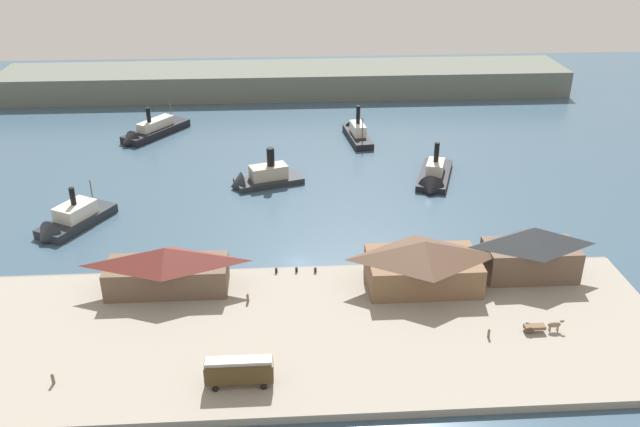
{
  "coord_description": "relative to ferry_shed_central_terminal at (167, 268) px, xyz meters",
  "views": [
    {
      "loc": [
        -2.55,
        -103.76,
        60.77
      ],
      "look_at": [
        5.06,
        15.49,
        2.0
      ],
      "focal_mm": 37.58,
      "sensor_mm": 36.0,
      "label": 1
    }
  ],
  "objects": [
    {
      "name": "mooring_post_west",
      "position": [
        21.08,
        4.07,
        -3.44
      ],
      "size": [
        0.44,
        0.44,
        0.9
      ],
      "primitive_type": "cylinder",
      "color": "black",
      "rests_on": "quay_promenade"
    },
    {
      "name": "street_tram",
      "position": [
        12.67,
        -24.25,
        -1.48
      ],
      "size": [
        9.01,
        2.68,
        4.1
      ],
      "color": "#4C381E",
      "rests_on": "quay_promenade"
    },
    {
      "name": "pedestrian_walking_west",
      "position": [
        48.59,
        -16.2,
        -3.18
      ],
      "size": [
        0.38,
        0.38,
        1.55
      ],
      "color": "#6B5B4C",
      "rests_on": "quay_promenade"
    },
    {
      "name": "ferry_approaching_east",
      "position": [
        -15.84,
        77.9,
        -3.64
      ],
      "size": [
        17.53,
        21.73,
        9.81
      ],
      "color": "black",
      "rests_on": "ground"
    },
    {
      "name": "ferry_outer_harbor",
      "position": [
        -22.77,
        25.06,
        -3.55
      ],
      "size": [
        14.06,
        18.6,
        10.05
      ],
      "color": "#23282D",
      "rests_on": "ground"
    },
    {
      "name": "ferry_moored_west",
      "position": [
        14.19,
        44.25,
        -3.55
      ],
      "size": [
        17.42,
        10.88,
        10.74
      ],
      "color": "#23282D",
      "rests_on": "ground"
    },
    {
      "name": "quay_promenade",
      "position": [
        21.39,
        -12.72,
        -4.49
      ],
      "size": [
        110.0,
        36.0,
        1.2
      ],
      "primitive_type": "cube",
      "color": "gray",
      "rests_on": "ground"
    },
    {
      "name": "ferry_shed_east_terminal",
      "position": [
        41.69,
        -1.26,
        0.21
      ],
      "size": [
        18.46,
        11.12,
        8.07
      ],
      "color": "brown",
      "rests_on": "quay_promenade"
    },
    {
      "name": "ground_plane",
      "position": [
        21.39,
        9.28,
        -5.09
      ],
      "size": [
        320.0,
        320.0,
        0.0
      ],
      "primitive_type": "plane",
      "color": "#385166"
    },
    {
      "name": "pedestrian_standing_center",
      "position": [
        -12.08,
        -22.52,
        -3.11
      ],
      "size": [
        0.42,
        0.42,
        1.72
      ],
      "color": "#6B5B4C",
      "rests_on": "quay_promenade"
    },
    {
      "name": "ferry_shed_central_terminal",
      "position": [
        0.0,
        0.0,
        0.0
      ],
      "size": [
        19.86,
        7.99,
        7.65
      ],
      "color": "brown",
      "rests_on": "quay_promenade"
    },
    {
      "name": "horse_cart",
      "position": [
        56.89,
        -15.28,
        -2.96
      ],
      "size": [
        5.94,
        1.31,
        1.87
      ],
      "color": "brown",
      "rests_on": "quay_promenade"
    },
    {
      "name": "ferry_departing_north",
      "position": [
        53.3,
        42.75,
        -3.91
      ],
      "size": [
        12.11,
        20.56,
        10.85
      ],
      "color": "black",
      "rests_on": "ground"
    },
    {
      "name": "ferry_mid_harbor",
      "position": [
        39.27,
        73.97,
        -3.55
      ],
      "size": [
        6.58,
        18.82,
        10.59
      ],
      "color": "black",
      "rests_on": "ground"
    },
    {
      "name": "far_headland",
      "position": [
        21.39,
        119.28,
        -1.09
      ],
      "size": [
        180.0,
        24.0,
        8.0
      ],
      "primitive_type": "cube",
      "color": "#60665B",
      "rests_on": "ground"
    },
    {
      "name": "mooring_post_east",
      "position": [
        24.3,
        3.75,
        -3.44
      ],
      "size": [
        0.44,
        0.44,
        0.9
      ],
      "primitive_type": "cylinder",
      "color": "black",
      "rests_on": "quay_promenade"
    },
    {
      "name": "seawall_edge",
      "position": [
        21.39,
        5.68,
        -4.59
      ],
      "size": [
        110.0,
        0.8,
        1.0
      ],
      "primitive_type": "cube",
      "color": "slate",
      "rests_on": "ground"
    },
    {
      "name": "mooring_post_center_east",
      "position": [
        17.62,
        4.07,
        -3.44
      ],
      "size": [
        0.44,
        0.44,
        0.9
      ],
      "primitive_type": "cylinder",
      "color": "black",
      "rests_on": "quay_promenade"
    },
    {
      "name": "pedestrian_near_east_shed",
      "position": [
        13.06,
        -4.71,
        -3.14
      ],
      "size": [
        0.41,
        0.41,
        1.64
      ],
      "color": "#6B5B4C",
      "rests_on": "quay_promenade"
    },
    {
      "name": "ferry_shed_customs_shed",
      "position": [
        60.3,
        0.58,
        0.7
      ],
      "size": [
        15.5,
        8.0,
        9.04
      ],
      "color": "brown",
      "rests_on": "quay_promenade"
    }
  ]
}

